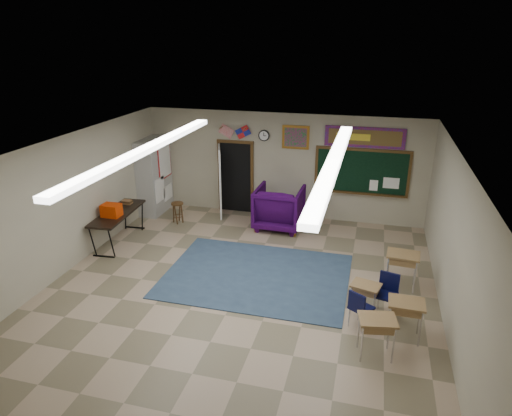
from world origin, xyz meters
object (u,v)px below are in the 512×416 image
(student_desk_front_right, at_px, (402,269))
(folding_table, at_px, (119,226))
(wingback_armchair, at_px, (279,207))
(student_desk_front_left, at_px, (365,297))
(wooden_stool, at_px, (178,212))

(student_desk_front_right, xyz_separation_m, folding_table, (-6.90, 0.50, 0.01))
(wingback_armchair, height_order, student_desk_front_right, wingback_armchair)
(student_desk_front_left, height_order, folding_table, folding_table)
(wingback_armchair, relative_size, wooden_stool, 2.15)
(student_desk_front_right, relative_size, folding_table, 0.39)
(folding_table, bearing_deg, wingback_armchair, 23.61)
(wingback_armchair, distance_m, student_desk_front_left, 4.41)
(student_desk_front_right, bearing_deg, student_desk_front_left, -115.93)
(wingback_armchair, distance_m, wooden_stool, 2.87)
(folding_table, bearing_deg, student_desk_front_right, -8.35)
(folding_table, height_order, wooden_stool, folding_table)
(wingback_armchair, xyz_separation_m, student_desk_front_left, (2.45, -3.66, -0.23))
(wingback_armchair, bearing_deg, folding_table, 29.19)
(student_desk_front_left, bearing_deg, wingback_armchair, 138.88)
(student_desk_front_right, bearing_deg, wooden_stool, 165.67)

